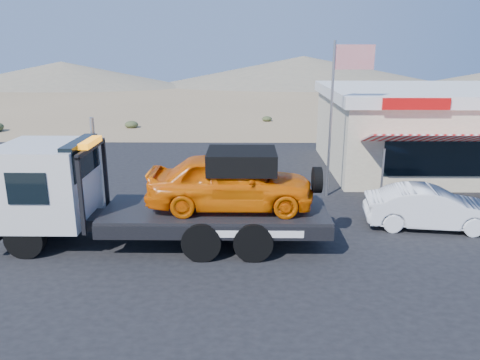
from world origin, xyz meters
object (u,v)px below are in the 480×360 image
Objects in this scene: tow_truck at (156,189)px; jerky_store at (434,128)px; white_sedan at (430,208)px; flagpole at (338,102)px.

jerky_store is (11.74, 9.11, 0.27)m from tow_truck.
jerky_store is at bearing -13.78° from white_sedan.
white_sedan is 5.22m from flagpole.
flagpole is (6.17, 4.64, 2.04)m from tow_truck.
tow_truck is 14.86m from jerky_store.
flagpole reaches higher than white_sedan.
flagpole is (-2.59, 3.34, 3.06)m from white_sedan.
flagpole reaches higher than jerky_store.
tow_truck reaches higher than white_sedan.
white_sedan is (8.75, 1.30, -1.01)m from tow_truck.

